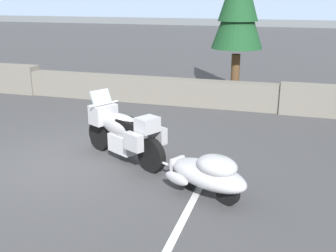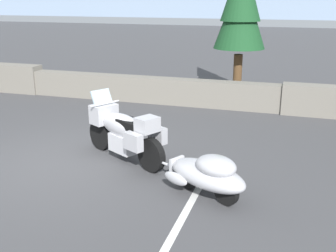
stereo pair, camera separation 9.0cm
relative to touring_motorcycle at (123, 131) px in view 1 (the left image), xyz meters
name	(u,v)px [view 1 (the left image)]	position (x,y,z in m)	size (l,w,h in m)	color
ground_plane	(63,162)	(-1.13, -0.47, -0.62)	(80.00, 80.00, 0.00)	#424244
stone_guard_wall	(133,88)	(-1.60, 4.64, -0.19)	(24.00, 0.58, 0.95)	slate
touring_motorcycle	(123,131)	(0.00, 0.00, 0.00)	(2.09, 1.40, 1.33)	black
car_shaped_trailer	(208,173)	(1.96, -1.09, -0.21)	(2.10, 1.39, 0.76)	black
parking_stripe_marker	(183,220)	(1.76, -1.97, -0.62)	(0.12, 3.60, 0.01)	silver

